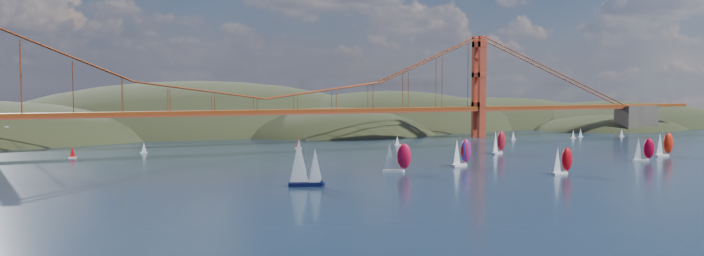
% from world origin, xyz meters
% --- Properties ---
extents(ground, '(1200.00, 1200.00, 0.00)m').
position_xyz_m(ground, '(0.00, 0.00, 0.00)').
color(ground, black).
rests_on(ground, ground).
extents(headlands, '(725.00, 225.00, 96.00)m').
position_xyz_m(headlands, '(44.95, 278.29, -12.46)').
color(headlands, black).
rests_on(headlands, ground).
extents(bridge, '(552.00, 12.00, 55.00)m').
position_xyz_m(bridge, '(-1.75, 180.00, 32.23)').
color(bridge, '#86360E').
rests_on(bridge, ground).
extents(sloop_navy, '(10.10, 6.95, 14.97)m').
position_xyz_m(sloop_navy, '(-27.54, 45.24, 6.61)').
color(sloop_navy, black).
rests_on(sloop_navy, ground).
extents(racer_0, '(9.56, 6.98, 10.75)m').
position_xyz_m(racer_0, '(10.73, 63.17, 5.08)').
color(racer_0, white).
rests_on(racer_0, ground).
extents(racer_1, '(8.58, 4.17, 9.67)m').
position_xyz_m(racer_1, '(57.34, 37.76, 4.57)').
color(racer_1, white).
rests_on(racer_1, ground).
extents(racer_2, '(8.80, 4.70, 9.87)m').
position_xyz_m(racer_2, '(110.48, 55.53, 4.66)').
color(racer_2, silver).
rests_on(racer_2, ground).
extents(racer_3, '(9.54, 6.98, 10.73)m').
position_xyz_m(racer_3, '(77.11, 100.52, 5.07)').
color(racer_3, silver).
rests_on(racer_3, ground).
extents(racer_4, '(9.38, 3.92, 10.70)m').
position_xyz_m(racer_4, '(132.01, 65.73, 5.06)').
color(racer_4, white).
rests_on(racer_4, ground).
extents(racer_rwb, '(9.70, 6.03, 10.85)m').
position_xyz_m(racer_rwb, '(39.30, 69.07, 5.12)').
color(racer_rwb, silver).
rests_on(racer_rwb, ground).
extents(distant_boat_2, '(3.00, 2.00, 4.70)m').
position_xyz_m(distant_boat_2, '(-86.33, 151.28, 2.41)').
color(distant_boat_2, silver).
rests_on(distant_boat_2, ground).
extents(distant_boat_3, '(3.00, 2.00, 4.70)m').
position_xyz_m(distant_boat_3, '(-58.39, 160.58, 2.41)').
color(distant_boat_3, silver).
rests_on(distant_boat_3, ground).
extents(distant_boat_4, '(3.00, 2.00, 4.70)m').
position_xyz_m(distant_boat_4, '(126.76, 157.68, 2.41)').
color(distant_boat_4, silver).
rests_on(distant_boat_4, ground).
extents(distant_boat_5, '(3.00, 2.00, 4.70)m').
position_xyz_m(distant_boat_5, '(162.19, 153.05, 2.41)').
color(distant_boat_5, silver).
rests_on(distant_boat_5, ground).
extents(distant_boat_6, '(3.00, 2.00, 4.70)m').
position_xyz_m(distant_boat_6, '(173.04, 159.73, 2.41)').
color(distant_boat_6, silver).
rests_on(distant_boat_6, ground).
extents(distant_boat_7, '(3.00, 2.00, 4.70)m').
position_xyz_m(distant_boat_7, '(195.14, 152.08, 2.41)').
color(distant_boat_7, silver).
rests_on(distant_boat_7, ground).
extents(distant_boat_8, '(3.00, 2.00, 4.70)m').
position_xyz_m(distant_boat_8, '(56.69, 153.04, 2.41)').
color(distant_boat_8, silver).
rests_on(distant_boat_8, ground).
extents(distant_boat_9, '(3.00, 2.00, 4.70)m').
position_xyz_m(distant_boat_9, '(7.59, 154.18, 2.41)').
color(distant_boat_9, silver).
rests_on(distant_boat_9, ground).
extents(gull, '(0.90, 0.25, 0.17)m').
position_xyz_m(gull, '(-100.41, 18.09, 20.13)').
color(gull, white).
rests_on(gull, ground).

